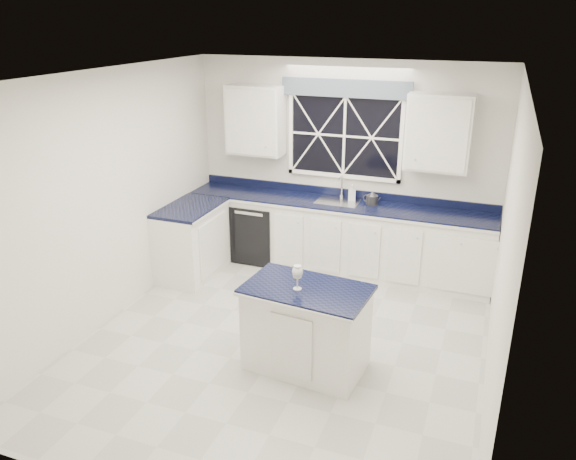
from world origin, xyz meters
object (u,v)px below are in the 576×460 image
at_px(wine_glass, 297,273).
at_px(kettle, 372,199).
at_px(soap_bottle, 352,192).
at_px(dishwasher, 259,230).
at_px(faucet, 341,186).
at_px(island, 306,328).

bearing_deg(wine_glass, kettle, 86.36).
height_order(wine_glass, soap_bottle, soap_bottle).
bearing_deg(dishwasher, wine_glass, -59.05).
xyz_separation_m(faucet, soap_bottle, (0.15, -0.04, -0.06)).
relative_size(kettle, wine_glass, 1.02).
bearing_deg(kettle, soap_bottle, 175.70).
distance_m(faucet, island, 2.57).
height_order(kettle, wine_glass, kettle).
bearing_deg(faucet, soap_bottle, -13.13).
distance_m(dishwasher, island, 2.69).
relative_size(island, soap_bottle, 5.88).
bearing_deg(wine_glass, island, 38.21).
distance_m(dishwasher, faucet, 1.31).
xyz_separation_m(dishwasher, faucet, (1.10, 0.19, 0.69)).
bearing_deg(soap_bottle, dishwasher, -172.80).
height_order(kettle, soap_bottle, soap_bottle).
xyz_separation_m(kettle, wine_glass, (-0.15, -2.38, -0.00)).
bearing_deg(dishwasher, island, -57.10).
height_order(faucet, wine_glass, faucet).
height_order(island, wine_glass, wine_glass).
xyz_separation_m(faucet, island, (0.36, -2.45, -0.67)).
relative_size(wine_glass, soap_bottle, 1.14).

